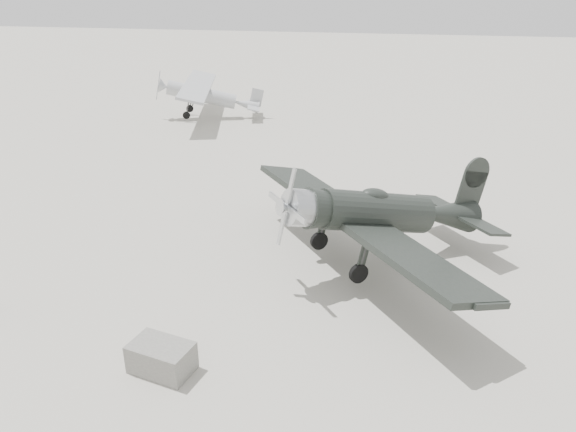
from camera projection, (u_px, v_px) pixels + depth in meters
name	position (u px, v px, depth m)	size (l,w,h in m)	color
ground	(230.00, 264.00, 20.40)	(160.00, 160.00, 0.00)	gray
lowwing_monoplane	(384.00, 213.00, 19.60)	(9.81, 10.69, 3.84)	black
highwing_monoplane	(206.00, 92.00, 39.54)	(7.42, 10.37, 2.93)	#9A9D9E
equipment_block	(162.00, 358.00, 14.88)	(1.64, 1.03, 0.82)	slate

